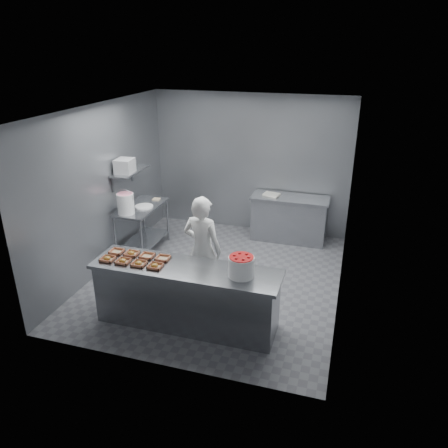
{
  "coord_description": "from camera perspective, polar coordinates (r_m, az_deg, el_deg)",
  "views": [
    {
      "loc": [
        2.0,
        -6.14,
        3.71
      ],
      "look_at": [
        0.19,
        -0.2,
        1.09
      ],
      "focal_mm": 35.0,
      "sensor_mm": 36.0,
      "label": 1
    }
  ],
  "objects": [
    {
      "name": "glaze_bucket",
      "position": [
        7.79,
        -12.73,
        2.67
      ],
      "size": [
        0.31,
        0.29,
        0.45
      ],
      "color": "white",
      "rests_on": "prep_table"
    },
    {
      "name": "strawberry_tub",
      "position": [
        5.61,
        2.27,
        -5.47
      ],
      "size": [
        0.34,
        0.34,
        0.28
      ],
      "color": "white",
      "rests_on": "service_counter"
    },
    {
      "name": "tray_2",
      "position": [
        6.04,
        -11.06,
        -5.08
      ],
      "size": [
        0.19,
        0.18,
        0.06
      ],
      "color": "tan",
      "rests_on": "service_counter"
    },
    {
      "name": "tray_0",
      "position": [
        6.26,
        -14.97,
        -4.4
      ],
      "size": [
        0.19,
        0.18,
        0.06
      ],
      "color": "tan",
      "rests_on": "service_counter"
    },
    {
      "name": "service_counter",
      "position": [
        6.12,
        -4.91,
        -9.33
      ],
      "size": [
        2.6,
        0.7,
        0.9
      ],
      "color": "slate",
      "rests_on": "ground"
    },
    {
      "name": "prep_table",
      "position": [
        8.27,
        -10.63,
        0.32
      ],
      "size": [
        0.6,
        1.2,
        0.9
      ],
      "color": "slate",
      "rests_on": "ground"
    },
    {
      "name": "floor",
      "position": [
        7.44,
        -0.95,
        -7.02
      ],
      "size": [
        4.5,
        4.5,
        0.0
      ],
      "primitive_type": "plane",
      "color": "#4C4C51",
      "rests_on": "ground"
    },
    {
      "name": "ceiling",
      "position": [
        6.52,
        -1.12,
        14.85
      ],
      "size": [
        4.5,
        4.5,
        0.0
      ],
      "primitive_type": "plane",
      "rotation": [
        3.14,
        0.0,
        0.0
      ],
      "color": "white",
      "rests_on": "wall_back"
    },
    {
      "name": "tray_7",
      "position": [
        6.13,
        -8.0,
        -4.44
      ],
      "size": [
        0.19,
        0.18,
        0.04
      ],
      "color": "tan",
      "rests_on": "service_counter"
    },
    {
      "name": "wall_left",
      "position": [
        7.68,
        -15.42,
        4.53
      ],
      "size": [
        0.04,
        4.5,
        2.8
      ],
      "primitive_type": "cube",
      "color": "slate",
      "rests_on": "ground"
    },
    {
      "name": "wall_shelf",
      "position": [
        8.04,
        -12.21,
        6.77
      ],
      "size": [
        0.35,
        0.9,
        0.03
      ],
      "primitive_type": "cube",
      "color": "slate",
      "rests_on": "wall_left"
    },
    {
      "name": "tray_6",
      "position": [
        6.23,
        -10.01,
        -4.12
      ],
      "size": [
        0.19,
        0.18,
        0.04
      ],
      "color": "tan",
      "rests_on": "service_counter"
    },
    {
      "name": "appliance",
      "position": [
        7.87,
        -12.84,
        7.41
      ],
      "size": [
        0.31,
        0.35,
        0.25
      ],
      "primitive_type": "cube",
      "rotation": [
        0.0,
        0.0,
        0.09
      ],
      "color": "gray",
      "rests_on": "wall_shelf"
    },
    {
      "name": "wall_back",
      "position": [
        8.93,
        3.46,
        7.83
      ],
      "size": [
        4.0,
        0.04,
        2.8
      ],
      "primitive_type": "cube",
      "color": "slate",
      "rests_on": "ground"
    },
    {
      "name": "tray_5",
      "position": [
        6.33,
        -11.99,
        -3.78
      ],
      "size": [
        0.19,
        0.18,
        0.06
      ],
      "color": "tan",
      "rests_on": "service_counter"
    },
    {
      "name": "bucket_lid",
      "position": [
        8.1,
        -10.41,
        2.27
      ],
      "size": [
        0.33,
        0.33,
        0.03
      ],
      "primitive_type": "cylinder",
      "rotation": [
        0.0,
        0.0,
        -0.01
      ],
      "color": "white",
      "rests_on": "prep_table"
    },
    {
      "name": "rag",
      "position": [
        8.45,
        -8.82,
        3.24
      ],
      "size": [
        0.15,
        0.13,
        0.02
      ],
      "primitive_type": "cube",
      "rotation": [
        0.0,
        0.0,
        0.11
      ],
      "color": "#CCB28C",
      "rests_on": "prep_table"
    },
    {
      "name": "tray_3",
      "position": [
        5.94,
        -8.99,
        -5.43
      ],
      "size": [
        0.19,
        0.18,
        0.06
      ],
      "color": "tan",
      "rests_on": "service_counter"
    },
    {
      "name": "worker",
      "position": [
        6.51,
        -2.83,
        -3.35
      ],
      "size": [
        0.66,
        0.48,
        1.67
      ],
      "primitive_type": "imported",
      "rotation": [
        0.0,
        0.0,
        3.0
      ],
      "color": "white",
      "rests_on": "ground"
    },
    {
      "name": "back_counter",
      "position": [
        8.74,
        8.5,
        0.73
      ],
      "size": [
        1.5,
        0.6,
        0.9
      ],
      "color": "slate",
      "rests_on": "ground"
    },
    {
      "name": "paper_stack",
      "position": [
        8.63,
        6.23,
        3.86
      ],
      "size": [
        0.34,
        0.28,
        0.04
      ],
      "primitive_type": "cube",
      "rotation": [
        0.0,
        0.0,
        -0.23
      ],
      "color": "silver",
      "rests_on": "back_counter"
    },
    {
      "name": "tray_4",
      "position": [
        6.44,
        -13.84,
        -3.5
      ],
      "size": [
        0.19,
        0.18,
        0.04
      ],
      "color": "tan",
      "rests_on": "service_counter"
    },
    {
      "name": "wall_right",
      "position": [
        6.56,
        15.85,
        1.35
      ],
      "size": [
        0.04,
        4.5,
        2.8
      ],
      "primitive_type": "cube",
      "color": "slate",
      "rests_on": "ground"
    },
    {
      "name": "tray_1",
      "position": [
        6.15,
        -13.05,
        -4.73
      ],
      "size": [
        0.19,
        0.18,
        0.06
      ],
      "color": "tan",
      "rests_on": "service_counter"
    }
  ]
}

